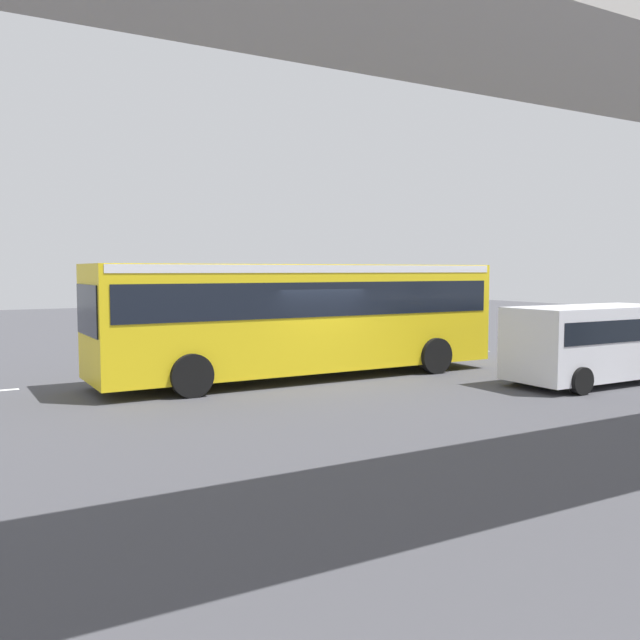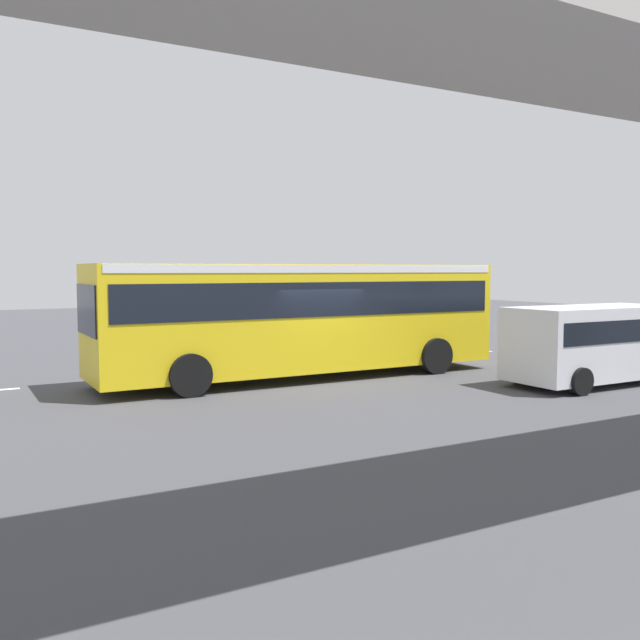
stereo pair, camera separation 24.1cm
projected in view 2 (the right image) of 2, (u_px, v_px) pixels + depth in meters
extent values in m
plane|color=#424247|center=(311.00, 381.00, 18.21)|extent=(80.00, 80.00, 0.00)
cube|color=yellow|center=(303.00, 316.00, 18.70)|extent=(11.50, 2.55, 2.86)
cube|color=black|center=(303.00, 298.00, 18.66)|extent=(11.04, 2.59, 0.90)
cube|color=white|center=(303.00, 269.00, 18.60)|extent=(11.27, 2.58, 0.20)
cube|color=black|center=(86.00, 310.00, 15.86)|extent=(0.04, 2.24, 1.20)
cylinder|color=black|center=(190.00, 375.00, 15.88)|extent=(1.04, 0.30, 1.04)
cylinder|color=black|center=(160.00, 362.00, 18.10)|extent=(1.04, 0.30, 1.04)
cylinder|color=black|center=(436.00, 356.00, 19.47)|extent=(1.04, 0.30, 1.04)
cylinder|color=black|center=(385.00, 347.00, 21.69)|extent=(1.04, 0.30, 1.04)
cube|color=silver|center=(592.00, 342.00, 17.65)|extent=(4.80, 1.95, 1.86)
cube|color=black|center=(592.00, 328.00, 17.62)|extent=(4.42, 1.98, 0.56)
cylinder|color=black|center=(581.00, 381.00, 16.09)|extent=(0.68, 0.22, 0.68)
cylinder|color=black|center=(520.00, 371.00, 17.78)|extent=(0.68, 0.22, 0.68)
cylinder|color=black|center=(600.00, 363.00, 19.33)|extent=(0.68, 0.22, 0.68)
torus|color=black|center=(593.00, 356.00, 20.68)|extent=(0.72, 0.06, 0.72)
torus|color=black|center=(616.00, 354.00, 21.19)|extent=(0.72, 0.06, 0.72)
cube|color=orange|center=(605.00, 349.00, 20.92)|extent=(0.89, 0.04, 0.04)
cylinder|color=orange|center=(609.00, 343.00, 21.00)|extent=(0.03, 0.03, 0.40)
cube|color=black|center=(609.00, 336.00, 20.98)|extent=(0.20, 0.08, 0.04)
cylinder|color=orange|center=(597.00, 338.00, 20.70)|extent=(0.02, 0.44, 0.02)
cylinder|color=slate|center=(256.00, 319.00, 22.08)|extent=(0.08, 0.08, 2.80)
cube|color=blue|center=(255.00, 285.00, 22.00)|extent=(0.04, 0.60, 0.60)
cube|color=silver|center=(470.00, 353.00, 24.41)|extent=(2.00, 0.20, 0.01)
cube|color=silver|center=(379.00, 360.00, 22.46)|extent=(2.00, 0.20, 0.01)
cube|color=silver|center=(270.00, 369.00, 20.51)|extent=(2.00, 0.20, 0.01)
cube|color=silver|center=(138.00, 379.00, 18.56)|extent=(2.00, 0.20, 0.01)
cube|color=#3359A5|center=(619.00, 43.00, 9.67)|extent=(24.15, 0.08, 1.10)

